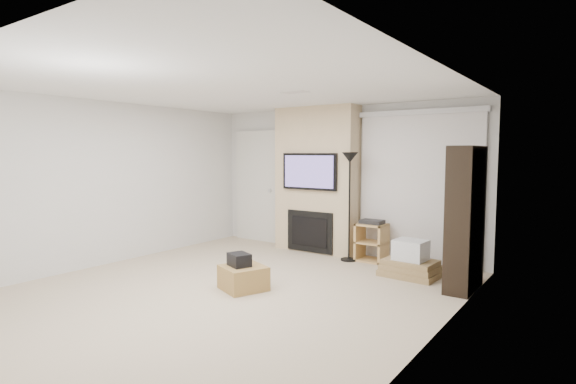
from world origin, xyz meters
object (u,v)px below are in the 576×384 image
Objects in this scene: av_stand at (372,240)px; bookshelf at (465,218)px; ottoman at (243,278)px; floor_lamp at (350,176)px; box_stack at (410,262)px.

bookshelf is (1.58, -0.69, 0.55)m from av_stand.
floor_lamp is at bearing 80.28° from ottoman.
ottoman is at bearing -99.72° from floor_lamp.
av_stand is at bearing 156.21° from bookshelf.
av_stand is at bearing 148.66° from box_stack.
box_stack is 1.05m from bookshelf.
floor_lamp is (0.37, 2.13, 1.21)m from ottoman.
floor_lamp reaches higher than ottoman.
floor_lamp is at bearing -150.11° from av_stand.
av_stand reaches higher than box_stack.
box_stack reaches higher than ottoman.
box_stack is (0.82, -0.50, -0.15)m from av_stand.
floor_lamp is 1.07m from av_stand.
floor_lamp reaches higher than box_stack.
ottoman is at bearing -144.33° from bookshelf.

